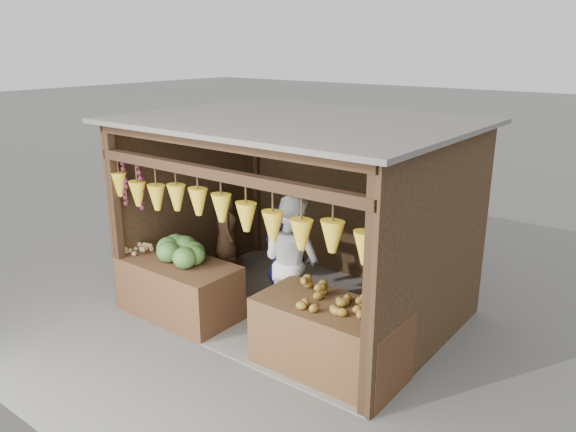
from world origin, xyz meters
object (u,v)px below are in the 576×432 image
(counter_left, at_px, (179,288))
(counter_right, at_px, (329,338))
(woman_standing, at_px, (292,261))
(vendor_seated, at_px, (226,226))
(man_standing, at_px, (285,258))

(counter_left, relative_size, counter_right, 0.99)
(woman_standing, height_order, vendor_seated, woman_standing)
(man_standing, bearing_deg, counter_left, 27.54)
(counter_left, bearing_deg, woman_standing, 28.22)
(woman_standing, relative_size, vendor_seated, 1.65)
(man_standing, bearing_deg, counter_right, 130.93)
(counter_right, distance_m, vendor_seated, 3.02)
(woman_standing, bearing_deg, vendor_seated, -10.29)
(counter_right, bearing_deg, woman_standing, 147.45)
(counter_left, distance_m, counter_right, 2.38)
(counter_right, height_order, vendor_seated, vendor_seated)
(man_standing, relative_size, woman_standing, 0.88)
(man_standing, bearing_deg, woman_standing, 126.48)
(counter_left, bearing_deg, counter_right, 2.02)
(counter_left, height_order, counter_right, counter_right)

